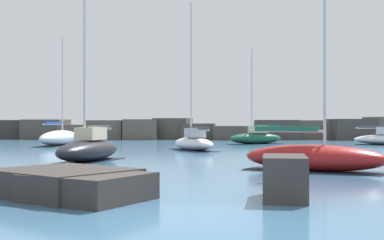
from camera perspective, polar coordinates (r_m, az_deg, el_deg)
name	(u,v)px	position (r m, az deg, el deg)	size (l,w,h in m)	color
ground_plane	(180,214)	(12.05, -1.31, -9.96)	(600.00, 600.00, 0.00)	#3D6B8E
open_sea_beyond	(225,131)	(121.74, 3.56, -1.14)	(400.00, 116.00, 0.01)	#2D5B7F
breakwater_jetty	(238,130)	(61.66, 4.91, -1.08)	(65.46, 6.86, 2.58)	#4C443D
foreground_rocks	(109,183)	(14.65, -8.80, -6.63)	(8.99, 4.90, 1.15)	#383330
sailboat_moored_1	(194,142)	(38.02, 0.16, -2.34)	(4.11, 5.55, 10.60)	white
sailboat_moored_2	(314,157)	(22.67, 12.85, -3.90)	(6.21, 4.25, 7.41)	maroon
sailboat_moored_4	(60,138)	(47.51, -13.91, -1.83)	(2.22, 8.08, 9.53)	white
sailboat_moored_5	(89,149)	(28.02, -10.97, -3.02)	(2.98, 6.13, 8.47)	black
sailboat_moored_8	(256,137)	(49.20, 6.83, -1.83)	(5.57, 4.18, 8.69)	#195138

